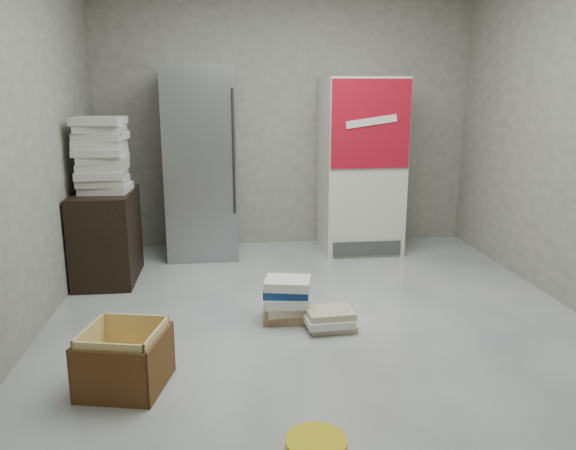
{
  "coord_description": "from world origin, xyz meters",
  "views": [
    {
      "loc": [
        -0.68,
        -3.59,
        1.67
      ],
      "look_at": [
        -0.18,
        0.7,
        0.63
      ],
      "focal_mm": 35.0,
      "sensor_mm": 36.0,
      "label": 1
    }
  ],
  "objects_px": {
    "steel_fridge": "(201,163)",
    "wood_shelf": "(107,236)",
    "cardboard_box": "(125,363)",
    "phonebook_stack_main": "(287,300)",
    "coke_cooler": "(361,165)"
  },
  "relations": [
    {
      "from": "wood_shelf",
      "to": "phonebook_stack_main",
      "type": "height_order",
      "value": "wood_shelf"
    },
    {
      "from": "coke_cooler",
      "to": "cardboard_box",
      "type": "height_order",
      "value": "coke_cooler"
    },
    {
      "from": "phonebook_stack_main",
      "to": "steel_fridge",
      "type": "bearing_deg",
      "value": 114.37
    },
    {
      "from": "steel_fridge",
      "to": "coke_cooler",
      "type": "height_order",
      "value": "steel_fridge"
    },
    {
      "from": "steel_fridge",
      "to": "wood_shelf",
      "type": "xyz_separation_m",
      "value": [
        -0.83,
        -0.73,
        -0.55
      ]
    },
    {
      "from": "coke_cooler",
      "to": "cardboard_box",
      "type": "bearing_deg",
      "value": -126.89
    },
    {
      "from": "wood_shelf",
      "to": "cardboard_box",
      "type": "distance_m",
      "value": 2.04
    },
    {
      "from": "phonebook_stack_main",
      "to": "cardboard_box",
      "type": "distance_m",
      "value": 1.33
    },
    {
      "from": "wood_shelf",
      "to": "cardboard_box",
      "type": "xyz_separation_m",
      "value": [
        0.46,
        -1.97,
        -0.25
      ]
    },
    {
      "from": "steel_fridge",
      "to": "wood_shelf",
      "type": "relative_size",
      "value": 2.37
    },
    {
      "from": "wood_shelf",
      "to": "cardboard_box",
      "type": "height_order",
      "value": "wood_shelf"
    },
    {
      "from": "steel_fridge",
      "to": "cardboard_box",
      "type": "height_order",
      "value": "steel_fridge"
    },
    {
      "from": "steel_fridge",
      "to": "coke_cooler",
      "type": "xyz_separation_m",
      "value": [
        1.65,
        -0.01,
        -0.05
      ]
    },
    {
      "from": "wood_shelf",
      "to": "cardboard_box",
      "type": "bearing_deg",
      "value": -76.84
    },
    {
      "from": "steel_fridge",
      "to": "phonebook_stack_main",
      "type": "relative_size",
      "value": 5.04
    }
  ]
}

